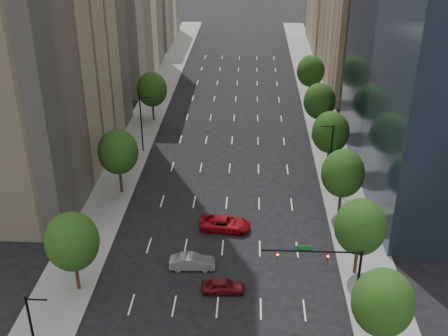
% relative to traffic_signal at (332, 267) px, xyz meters
% --- Properties ---
extents(sidewalk_left, '(6.00, 200.00, 0.15)m').
position_rel_traffic_signal_xyz_m(sidewalk_left, '(-26.03, 30.00, -5.10)').
color(sidewalk_left, slate).
rests_on(sidewalk_left, ground).
extents(sidewalk_right, '(6.00, 200.00, 0.15)m').
position_rel_traffic_signal_xyz_m(sidewalk_right, '(4.97, 30.00, -5.10)').
color(sidewalk_right, slate).
rests_on(sidewalk_right, ground).
extents(filler_left, '(14.00, 26.00, 18.00)m').
position_rel_traffic_signal_xyz_m(filler_left, '(-35.53, 106.00, 3.83)').
color(filler_left, beige).
rests_on(filler_left, ground).
extents(parking_tan_right, '(14.00, 30.00, 30.00)m').
position_rel_traffic_signal_xyz_m(parking_tan_right, '(14.47, 70.00, 9.83)').
color(parking_tan_right, '#8C7759').
rests_on(parking_tan_right, ground).
extents(filler_right, '(14.00, 26.00, 16.00)m').
position_rel_traffic_signal_xyz_m(filler_right, '(14.47, 103.00, 2.83)').
color(filler_right, '#8C7759').
rests_on(filler_right, ground).
extents(tree_right_0, '(5.20, 5.20, 8.39)m').
position_rel_traffic_signal_xyz_m(tree_right_0, '(3.47, -5.00, 0.22)').
color(tree_right_0, '#382316').
rests_on(tree_right_0, ground).
extents(tree_right_1, '(5.20, 5.20, 8.75)m').
position_rel_traffic_signal_xyz_m(tree_right_1, '(3.47, 6.00, 0.58)').
color(tree_right_1, '#382316').
rests_on(tree_right_1, ground).
extents(tree_right_2, '(5.20, 5.20, 8.61)m').
position_rel_traffic_signal_xyz_m(tree_right_2, '(3.47, 18.00, 0.43)').
color(tree_right_2, '#382316').
rests_on(tree_right_2, ground).
extents(tree_right_3, '(5.20, 5.20, 8.89)m').
position_rel_traffic_signal_xyz_m(tree_right_3, '(3.47, 30.00, 0.72)').
color(tree_right_3, '#382316').
rests_on(tree_right_3, ground).
extents(tree_right_4, '(5.20, 5.20, 8.46)m').
position_rel_traffic_signal_xyz_m(tree_right_4, '(3.47, 44.00, 0.29)').
color(tree_right_4, '#382316').
rests_on(tree_right_4, ground).
extents(tree_right_5, '(5.20, 5.20, 8.75)m').
position_rel_traffic_signal_xyz_m(tree_right_5, '(3.47, 60.00, 0.58)').
color(tree_right_5, '#382316').
rests_on(tree_right_5, ground).
extents(tree_left_0, '(5.20, 5.20, 8.75)m').
position_rel_traffic_signal_xyz_m(tree_left_0, '(-24.53, 2.00, 0.58)').
color(tree_left_0, '#382316').
rests_on(tree_left_0, ground).
extents(tree_left_1, '(5.20, 5.20, 8.97)m').
position_rel_traffic_signal_xyz_m(tree_left_1, '(-24.53, 22.00, 0.79)').
color(tree_left_1, '#382316').
rests_on(tree_left_1, ground).
extents(tree_left_2, '(5.20, 5.20, 8.68)m').
position_rel_traffic_signal_xyz_m(tree_left_2, '(-24.53, 48.00, 0.50)').
color(tree_left_2, '#382316').
rests_on(tree_left_2, ground).
extents(streetlight_rn, '(1.70, 0.20, 9.00)m').
position_rel_traffic_signal_xyz_m(streetlight_rn, '(2.91, 25.00, -0.33)').
color(streetlight_rn, black).
rests_on(streetlight_rn, ground).
extents(streetlight_ln, '(1.70, 0.20, 9.00)m').
position_rel_traffic_signal_xyz_m(streetlight_ln, '(-23.96, 35.00, -0.33)').
color(streetlight_ln, black).
rests_on(streetlight_ln, ground).
extents(traffic_signal, '(9.12, 0.40, 7.38)m').
position_rel_traffic_signal_xyz_m(traffic_signal, '(0.00, 0.00, 0.00)').
color(traffic_signal, black).
rests_on(traffic_signal, ground).
extents(car_maroon, '(4.41, 1.99, 1.47)m').
position_rel_traffic_signal_xyz_m(car_maroon, '(-10.08, 2.33, -4.44)').
color(car_maroon, '#540E10').
rests_on(car_maroon, ground).
extents(car_silver, '(4.87, 1.87, 1.58)m').
position_rel_traffic_signal_xyz_m(car_silver, '(-13.53, 6.08, -4.38)').
color(car_silver, gray).
rests_on(car_silver, ground).
extents(car_red_far, '(6.18, 3.23, 1.66)m').
position_rel_traffic_signal_xyz_m(car_red_far, '(-10.45, 13.71, -4.34)').
color(car_red_far, '#9C0B12').
rests_on(car_red_far, ground).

